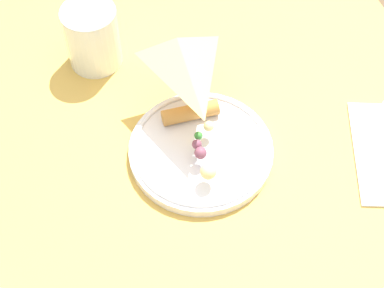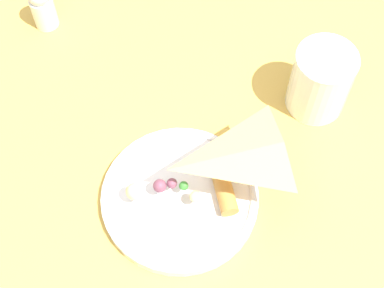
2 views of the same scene
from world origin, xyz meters
TOP-DOWN VIEW (x-y plane):
  - dining_table at (0.00, 0.00)m, footprint 0.90×0.85m
  - plate_pizza at (0.01, -0.01)m, footprint 0.21×0.21m
  - milk_glass at (0.24, 0.10)m, footprint 0.09×0.09m

SIDE VIEW (x-z plane):
  - dining_table at x=0.00m, z-range 0.24..0.96m
  - plate_pizza at x=0.01m, z-range 0.70..0.75m
  - milk_glass at x=0.24m, z-range 0.71..0.82m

